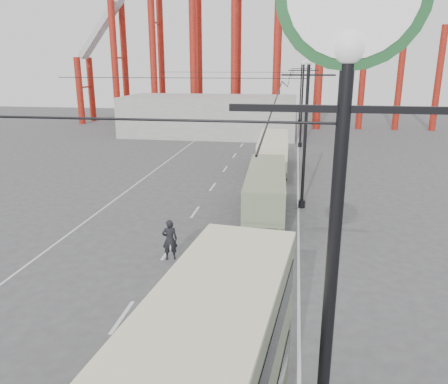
% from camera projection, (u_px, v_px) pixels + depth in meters
% --- Properties ---
extents(road_markings, '(12.52, 120.00, 0.01)m').
position_uv_depth(road_markings, '(209.00, 195.00, 30.84)').
color(road_markings, silver).
rests_on(road_markings, ground).
extents(lamp_post_near, '(3.20, 0.44, 10.80)m').
position_uv_depth(lamp_post_near, '(342.00, 141.00, 6.14)').
color(lamp_post_near, black).
rests_on(lamp_post_near, ground).
extents(lamp_post_mid, '(3.20, 0.44, 9.32)m').
position_uv_depth(lamp_post_mid, '(305.00, 136.00, 26.93)').
color(lamp_post_mid, black).
rests_on(lamp_post_mid, ground).
extents(lamp_post_far, '(3.20, 0.44, 9.32)m').
position_uv_depth(lamp_post_far, '(302.00, 105.00, 47.77)').
color(lamp_post_far, black).
rests_on(lamp_post_far, ground).
extents(lamp_post_distant, '(3.20, 0.44, 9.32)m').
position_uv_depth(lamp_post_distant, '(301.00, 93.00, 68.62)').
color(lamp_post_distant, black).
rests_on(lamp_post_distant, ground).
extents(fairground_shed, '(22.00, 10.00, 5.00)m').
position_uv_depth(fairground_shed, '(210.00, 116.00, 56.80)').
color(fairground_shed, '#989994').
rests_on(fairground_shed, ground).
extents(single_decker_green, '(2.63, 9.89, 2.78)m').
position_uv_depth(single_decker_green, '(266.00, 190.00, 26.59)').
color(single_decker_green, gray).
rests_on(single_decker_green, ground).
extents(single_decker_cream, '(2.70, 9.69, 2.99)m').
position_uv_depth(single_decker_cream, '(273.00, 152.00, 37.58)').
color(single_decker_cream, beige).
rests_on(single_decker_cream, ground).
extents(pedestrian, '(0.83, 0.68, 1.98)m').
position_uv_depth(pedestrian, '(170.00, 240.00, 20.49)').
color(pedestrian, black).
rests_on(pedestrian, ground).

